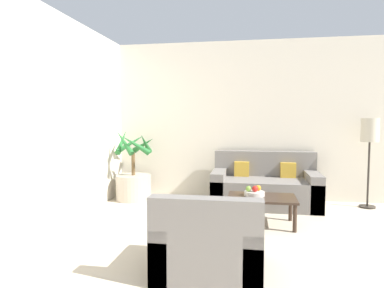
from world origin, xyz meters
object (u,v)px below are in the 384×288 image
Objects in this scene: coffee_table at (262,200)px; ottoman at (225,224)px; fruit_bowl at (254,194)px; apple_red at (255,189)px; apple_green at (248,189)px; sofa_loveseat at (265,188)px; floor_lamp at (370,136)px; potted_palm at (134,180)px; orange_fruit at (258,188)px; armchair at (209,246)px.

coffee_table is 1.39× the size of ottoman.
apple_red reaches higher than fruit_bowl.
sofa_loveseat is at bearing 76.00° from apple_green.
fruit_bowl is (-0.09, 0.03, 0.08)m from coffee_table.
fruit_bowl is at bearing -146.99° from floor_lamp.
floor_lamp is 2.18m from apple_red.
potted_palm is at bearing 153.34° from fruit_bowl.
fruit_bowl reaches higher than coffee_table.
floor_lamp is at bearing 33.01° from fruit_bowl.
apple_green is at bearing -151.57° from orange_fruit.
apple_green is at bearing -27.99° from potted_palm.
apple_red is at bearing -27.13° from potted_palm.
fruit_bowl is 0.10m from orange_fruit.
sofa_loveseat is 2.60m from armchair.
apple_red is at bearing -146.35° from floor_lamp.
orange_fruit is at bearing 45.92° from fruit_bowl.
potted_palm is at bearing 153.75° from coffee_table.
ottoman is (-0.25, -0.72, -0.26)m from apple_green.
apple_red is at bearing 75.06° from armchair.
ottoman is at bearing -120.45° from coffee_table.
sofa_loveseat is 1.79× the size of armchair.
apple_red is (2.02, -1.04, 0.12)m from potted_palm.
sofa_loveseat is 1.79m from ottoman.
ottoman is (1.69, -1.75, -0.14)m from potted_palm.
fruit_bowl is at bearing -26.66° from potted_palm.
sofa_loveseat is 2.62× the size of ottoman.
potted_palm reaches higher than apple_red.
potted_palm reaches higher than sofa_loveseat.
sofa_loveseat reaches higher than apple_green.
apple_green is (-0.17, 0.01, 0.14)m from coffee_table.
coffee_table is at bearing -61.15° from orange_fruit.
floor_lamp reaches higher than orange_fruit.
apple_green is 0.80m from ottoman.
orange_fruit is at bearing 28.43° from apple_green.
apple_red is 0.08m from apple_green.
ottoman is at bearing -114.80° from apple_red.
coffee_table is 0.22m from apple_green.
fruit_bowl is at bearing -134.08° from orange_fruit.
armchair reaches higher than orange_fruit.
sofa_loveseat is at bearing 77.25° from armchair.
ottoman is (-0.49, -1.72, -0.08)m from sofa_loveseat.
orange_fruit is (-0.04, 0.08, 0.14)m from coffee_table.
fruit_bowl is 3.30× the size of apple_red.
potted_palm is at bearing 152.01° from apple_green.
floor_lamp is 2.20m from fruit_bowl.
potted_palm is at bearing -178.20° from floor_lamp.
sofa_loveseat is 1.05m from apple_green.
apple_red reaches higher than ottoman.
apple_red is 1.09× the size of orange_fruit.
apple_green is 1.00× the size of orange_fruit.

